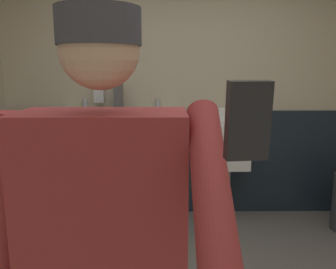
{
  "coord_description": "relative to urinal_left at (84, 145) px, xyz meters",
  "views": [
    {
      "loc": [
        -0.21,
        -1.77,
        1.55
      ],
      "look_at": [
        -0.19,
        -0.18,
        1.25
      ],
      "focal_mm": 37.24,
      "sensor_mm": 36.0,
      "label": 1
    }
  ],
  "objects": [
    {
      "name": "urinal_right",
      "position": [
        1.5,
        0.0,
        0.0
      ],
      "size": [
        0.4,
        0.34,
        1.24
      ],
      "color": "white",
      "rests_on": "ground_plane"
    },
    {
      "name": "soap_dispenser",
      "position": [
        0.15,
        0.12,
        0.52
      ],
      "size": [
        0.1,
        0.07,
        0.18
      ],
      "primitive_type": "cube",
      "color": "silver"
    },
    {
      "name": "urinal_left",
      "position": [
        0.0,
        0.0,
        0.0
      ],
      "size": [
        0.4,
        0.34,
        1.24
      ],
      "color": "white",
      "rests_on": "ground_plane"
    },
    {
      "name": "cell_phone",
      "position": [
        0.94,
        -3.0,
        0.7
      ],
      "size": [
        0.06,
        0.03,
        0.11
      ],
      "primitive_type": "cube",
      "rotation": [
        0.06,
        0.0,
        0.12
      ],
      "color": "black"
    },
    {
      "name": "urinal_middle",
      "position": [
        0.75,
        0.0,
        0.0
      ],
      "size": [
        0.4,
        0.34,
        1.24
      ],
      "color": "white",
      "rests_on": "ground_plane"
    },
    {
      "name": "wainscot_band_back",
      "position": [
        1.04,
        0.14,
        -0.22
      ],
      "size": [
        3.75,
        0.03,
        1.11
      ],
      "primitive_type": "cube",
      "color": "#19232D",
      "rests_on": "ground_plane"
    },
    {
      "name": "privacy_divider_panel",
      "position": [
        0.38,
        -0.07,
        0.17
      ],
      "size": [
        0.04,
        0.4,
        0.9
      ],
      "primitive_type": "cube",
      "color": "#4C4C51"
    },
    {
      "name": "person",
      "position": [
        0.65,
        -2.5,
        0.24
      ],
      "size": [
        0.7,
        0.6,
        1.71
      ],
      "color": "#2D3342",
      "rests_on": "ground_plane"
    },
    {
      "name": "wall_back",
      "position": [
        1.04,
        0.22,
        0.56
      ],
      "size": [
        4.35,
        0.12,
        2.67
      ],
      "primitive_type": "cube",
      "color": "beige",
      "rests_on": "ground_plane"
    }
  ]
}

